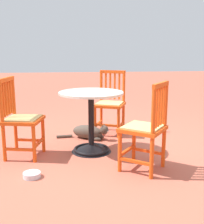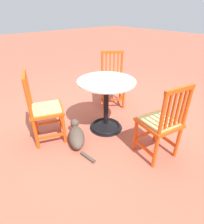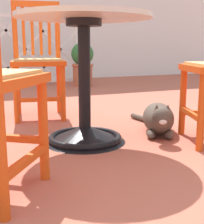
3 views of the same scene
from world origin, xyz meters
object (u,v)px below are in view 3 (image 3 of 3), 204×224
object	(u,v)px
orange_chair_by_planter	(38,63)
terracotta_planter	(82,63)
tabby_cat	(158,119)
cafe_table	(85,94)

from	to	relation	value
orange_chair_by_planter	terracotta_planter	distance (m)	2.13
tabby_cat	terracotta_planter	world-z (taller)	terracotta_planter
cafe_table	tabby_cat	distance (m)	0.54
tabby_cat	cafe_table	bearing A→B (deg)	178.41
orange_chair_by_planter	tabby_cat	xyz separation A→B (m)	(0.58, -0.82, -0.34)
cafe_table	orange_chair_by_planter	world-z (taller)	orange_chair_by_planter
cafe_table	orange_chair_by_planter	distance (m)	0.82
orange_chair_by_planter	terracotta_planter	world-z (taller)	orange_chair_by_planter
terracotta_planter	orange_chair_by_planter	bearing A→B (deg)	-120.02
orange_chair_by_planter	tabby_cat	distance (m)	1.06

